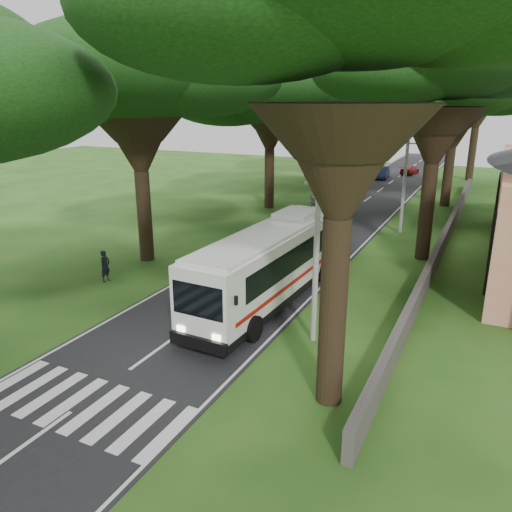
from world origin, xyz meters
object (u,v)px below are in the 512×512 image
pole_mid (405,179)px  distant_car_a (327,197)px  pole_near (317,248)px  pole_far (438,153)px  distant_car_c (410,170)px  distant_car_b (382,172)px  coach_bus (271,263)px  pedestrian (105,266)px

pole_mid → distant_car_a: (-8.50, 7.94, -3.46)m
pole_near → pole_far: bearing=90.0°
pole_near → distant_car_c: bearing=95.1°
pole_mid → distant_car_b: pole_mid is taller
pole_near → pole_far: same height
coach_bus → pole_far: bearing=86.9°
pole_far → pedestrian: 40.60m
pole_far → distant_car_a: 15.16m
distant_car_a → distant_car_b: bearing=-76.4°
pole_near → distant_car_c: (-4.64, 51.81, -3.56)m
distant_car_b → pedestrian: size_ratio=2.51×
distant_car_c → pedestrian: 50.82m
pole_near → distant_car_a: size_ratio=1.96×
pole_mid → pole_far: bearing=90.0°
distant_car_c → pedestrian: bearing=89.7°
coach_bus → distant_car_a: size_ratio=3.18×
distant_car_b → distant_car_c: size_ratio=1.12×
pedestrian → coach_bus: bearing=-80.8°
distant_car_b → distant_car_a: bearing=-99.3°
pole_far → distant_car_b: (-7.27, 6.63, -3.40)m
pole_near → distant_car_b: bearing=98.9°
pole_far → coach_bus: size_ratio=0.62×
pole_mid → coach_bus: (-3.45, -16.85, -2.14)m
pole_near → coach_bus: pole_near is taller
pole_far → distant_car_b: 10.41m
pole_far → coach_bus: 37.08m
distant_car_b → distant_car_c: (2.63, 5.19, -0.16)m
distant_car_b → pedestrian: pedestrian is taller
pole_near → pedestrian: size_ratio=4.40×
pole_near → pole_mid: bearing=90.0°
distant_car_a → pole_far: bearing=-107.8°
pole_mid → coach_bus: size_ratio=0.62×
distant_car_a → distant_car_c: size_ratio=1.00×
pole_mid → pole_far: 20.00m
pole_far → distant_car_c: size_ratio=1.97×
pedestrian → pole_near: bearing=-96.8°
pole_far → distant_car_b: pole_far is taller
coach_bus → pole_mid: bearing=80.7°
distant_car_b → pedestrian: (-5.81, -44.93, 0.13)m
pole_near → distant_car_a: (-8.50, 27.94, -3.46)m
pole_near → distant_car_b: (-7.27, 46.63, -3.40)m
distant_car_c → distant_car_b: bearing=72.4°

